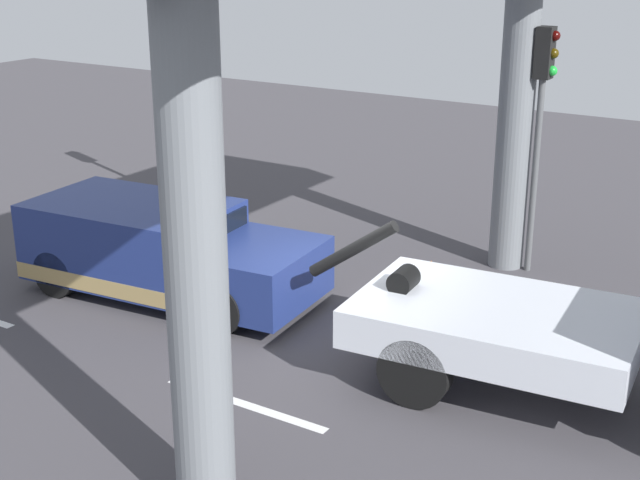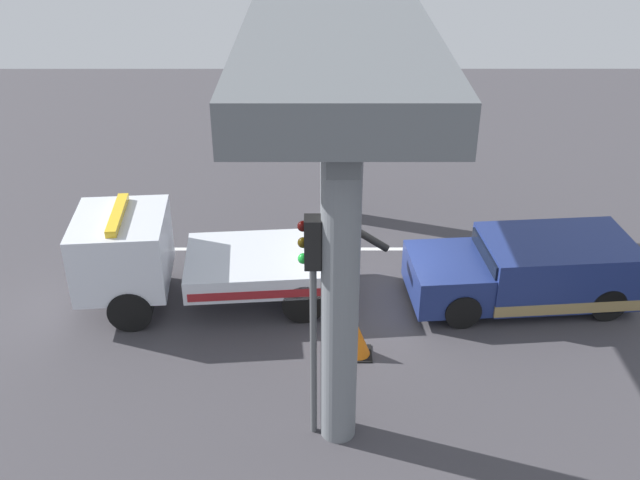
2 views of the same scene
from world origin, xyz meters
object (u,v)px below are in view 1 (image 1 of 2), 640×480
at_px(traffic_light_near, 175,64).
at_px(traffic_cone_orange, 430,281).
at_px(towed_van_green, 160,251).
at_px(traffic_light_far, 542,97).

bearing_deg(traffic_light_near, traffic_cone_orange, -17.05).
height_order(towed_van_green, traffic_light_far, traffic_light_far).
height_order(towed_van_green, traffic_light_near, traffic_light_near).
relative_size(towed_van_green, traffic_cone_orange, 7.26).
bearing_deg(traffic_light_far, traffic_cone_orange, -112.24).
distance_m(traffic_light_far, traffic_cone_orange, 3.85).
bearing_deg(towed_van_green, traffic_light_near, 126.88).
bearing_deg(traffic_light_far, towed_van_green, -138.81).
xyz_separation_m(traffic_light_far, traffic_cone_orange, (-0.95, -2.32, -2.92)).
bearing_deg(towed_van_green, traffic_light_far, 41.19).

